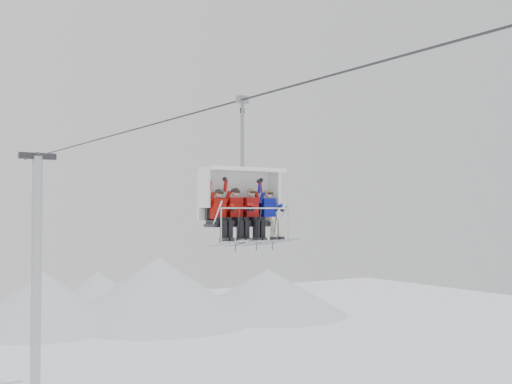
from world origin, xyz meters
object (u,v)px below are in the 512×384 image
chairlift_carrier (240,196)px  skier_center_right (253,213)px  lift_tower_right (36,293)px  skier_far_right (270,213)px  skier_far_left (221,213)px  skier_center_left (237,213)px

chairlift_carrier → skier_center_right: 0.60m
chairlift_carrier → skier_center_right: bearing=-53.9°
lift_tower_right → skier_center_right: size_ratio=7.99×
skier_center_right → skier_far_right: bearing=-0.4°
lift_tower_right → chairlift_carrier: size_ratio=3.38×
skier_far_left → skier_far_right: size_ratio=1.00×
lift_tower_right → chairlift_carrier: bearing=-90.0°
chairlift_carrier → skier_far_left: size_ratio=2.36×
skier_center_right → skier_far_right: 0.58m
lift_tower_right → skier_center_left: size_ratio=7.99×
skier_center_left → skier_center_right: bearing=0.0°
lift_tower_right → skier_center_left: (-0.28, -21.49, 4.42)m
skier_far_right → skier_center_right: bearing=179.6°
skier_far_left → lift_tower_right: bearing=87.9°
skier_far_right → lift_tower_right: bearing=92.1°
skier_center_left → skier_far_right: skier_center_left is taller
skier_center_right → chairlift_carrier: bearing=126.1°
skier_center_left → skier_far_right: bearing=-0.2°
chairlift_carrier → skier_far_right: (0.80, -0.31, -0.48)m
skier_center_right → skier_center_left: bearing=180.0°
chairlift_carrier → lift_tower_right: bearing=90.0°
lift_tower_right → skier_far_right: 21.96m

